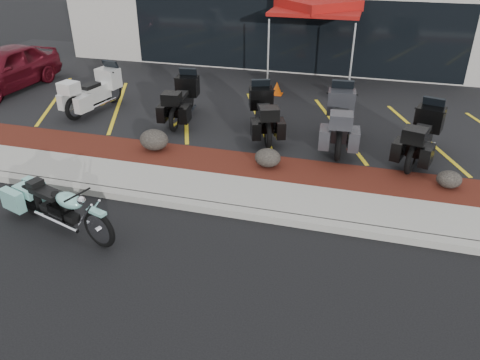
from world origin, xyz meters
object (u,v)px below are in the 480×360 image
(hero_cruiser, at_px, (98,224))
(parked_car, at_px, (3,69))
(popup_canopy, at_px, (318,7))
(touring_white, at_px, (112,82))
(traffic_cone, at_px, (277,88))

(hero_cruiser, bearing_deg, parked_car, 154.93)
(hero_cruiser, height_order, popup_canopy, popup_canopy)
(touring_white, distance_m, traffic_cone, 5.15)
(parked_car, relative_size, traffic_cone, 10.07)
(hero_cruiser, height_order, touring_white, touring_white)
(parked_car, distance_m, popup_canopy, 10.55)
(hero_cruiser, xyz_separation_m, touring_white, (-3.31, 6.53, 0.33))
(hero_cruiser, bearing_deg, traffic_cone, 98.38)
(touring_white, height_order, traffic_cone, touring_white)
(touring_white, relative_size, parked_car, 0.55)
(parked_car, height_order, popup_canopy, popup_canopy)
(hero_cruiser, distance_m, parked_car, 9.99)
(parked_car, distance_m, traffic_cone, 8.96)
(touring_white, distance_m, parked_car, 4.07)
(hero_cruiser, xyz_separation_m, parked_car, (-7.37, 6.73, 0.38))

